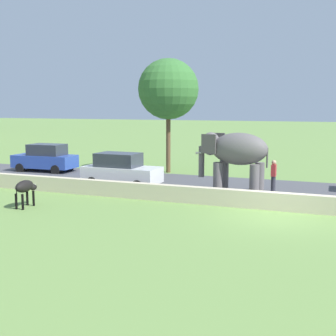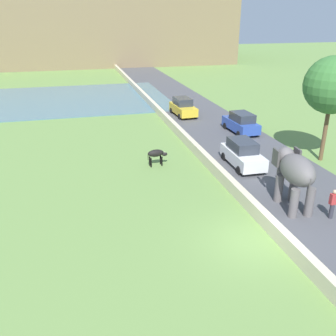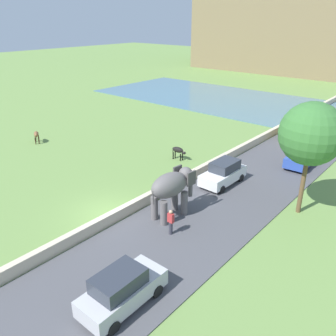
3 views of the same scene
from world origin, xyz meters
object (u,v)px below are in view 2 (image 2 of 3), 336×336
(person_beside_elephant, at_px, (333,204))
(car_yellow, at_px, (183,107))
(elephant, at_px, (295,172))
(car_white, at_px, (243,154))
(car_blue, at_px, (241,123))
(cow_black, at_px, (156,154))

(person_beside_elephant, bearing_deg, car_yellow, 93.45)
(elephant, xyz_separation_m, car_white, (-0.02, 5.96, -1.14))
(car_white, xyz_separation_m, car_yellow, (-0.00, 13.92, 0.00))
(person_beside_elephant, relative_size, car_white, 0.40)
(person_beside_elephant, xyz_separation_m, car_yellow, (-1.30, 21.52, 0.03))
(car_white, height_order, car_blue, same)
(person_beside_elephant, xyz_separation_m, car_blue, (1.86, 14.67, 0.03))
(elephant, distance_m, car_white, 6.07)
(person_beside_elephant, bearing_deg, car_white, 99.67)
(person_beside_elephant, distance_m, car_blue, 14.79)
(elephant, bearing_deg, car_white, 90.20)
(car_white, relative_size, cow_black, 2.87)
(car_white, bearing_deg, car_yellow, 90.02)
(person_beside_elephant, distance_m, cow_black, 11.46)
(car_white, xyz_separation_m, cow_black, (-5.57, 1.58, -0.06))
(car_blue, height_order, car_yellow, same)
(car_yellow, height_order, cow_black, car_yellow)
(cow_black, bearing_deg, car_yellow, 65.72)
(car_blue, distance_m, cow_black, 10.31)
(car_white, distance_m, car_yellow, 13.92)
(elephant, bearing_deg, car_blue, 76.49)
(car_white, bearing_deg, cow_black, 164.18)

